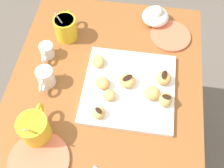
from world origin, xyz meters
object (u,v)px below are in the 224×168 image
saucer_coral_right (170,36)px  beignet_4 (109,95)px  cream_pitcher_white (45,77)px  dining_table (106,107)px  chocolate_sauce_pitcher (47,50)px  beignet_7 (127,81)px  ice_cream_bowl (155,16)px  saucer_coral_left (39,161)px  beignet_3 (102,83)px  beignet_6 (99,113)px  pastry_plate_square (129,87)px  coffee_mug_yellow_left (34,128)px  beignet_1 (166,100)px  beignet_0 (98,61)px  beignet_5 (152,93)px  coffee_mug_yellow_right (66,27)px  beignet_2 (163,78)px

saucer_coral_right → beignet_4: beignet_4 is taller
cream_pitcher_white → dining_table: bearing=-85.9°
chocolate_sauce_pitcher → beignet_7: (-0.09, -0.31, 0.00)m
ice_cream_bowl → saucer_coral_left: size_ratio=0.57×
beignet_3 → saucer_coral_right: bearing=-39.7°
beignet_6 → saucer_coral_right: bearing=-29.9°
ice_cream_bowl → pastry_plate_square: bearing=168.4°
dining_table → coffee_mug_yellow_left: 0.35m
beignet_1 → beignet_3: bearing=81.0°
pastry_plate_square → beignet_0: (0.08, 0.12, 0.02)m
beignet_3 → beignet_7: size_ratio=0.92×
chocolate_sauce_pitcher → beignet_3: chocolate_sauce_pitcher is taller
beignet_3 → beignet_4: size_ratio=1.19×
beignet_0 → beignet_6: size_ratio=1.22×
beignet_5 → beignet_4: bearing=100.7°
cream_pitcher_white → saucer_coral_right: (0.28, -0.43, -0.03)m
chocolate_sauce_pitcher → saucer_coral_right: (0.16, -0.46, -0.03)m
beignet_4 → coffee_mug_yellow_right: bearing=38.5°
coffee_mug_yellow_left → beignet_4: coffee_mug_yellow_left is taller
beignet_5 → saucer_coral_right: bearing=-11.2°
beignet_3 → coffee_mug_yellow_right: bearing=39.0°
beignet_4 → beignet_3: bearing=35.9°
coffee_mug_yellow_left → cream_pitcher_white: size_ratio=1.35×
ice_cream_bowl → beignet_3: (-0.35, 0.16, 0.00)m
coffee_mug_yellow_right → pastry_plate_square: bearing=-127.7°
saucer_coral_left → beignet_5: bearing=-49.9°
beignet_5 → beignet_6: (-0.10, 0.16, -0.00)m
ice_cream_bowl → saucer_coral_right: ice_cream_bowl is taller
beignet_1 → beignet_3: size_ratio=1.04×
chocolate_sauce_pitcher → beignet_2: size_ratio=1.72×
ice_cream_bowl → beignet_2: ice_cream_bowl is taller
pastry_plate_square → ice_cream_bowl: size_ratio=2.94×
beignet_2 → beignet_3: size_ratio=1.04×
coffee_mug_yellow_right → beignet_0: size_ratio=2.63×
saucer_coral_right → beignet_0: bearing=125.0°
pastry_plate_square → cream_pitcher_white: bearing=93.6°
beignet_4 → beignet_5: 0.14m
saucer_coral_left → saucer_coral_right: 0.68m
beignet_3 → cream_pitcher_white: bearing=91.9°
chocolate_sauce_pitcher → beignet_4: (-0.16, -0.26, -0.00)m
ice_cream_bowl → beignet_5: (-0.36, -0.01, 0.00)m
coffee_mug_yellow_right → beignet_0: bearing=-131.2°
dining_table → beignet_2: bearing=-78.3°
coffee_mug_yellow_left → beignet_3: 0.27m
cream_pitcher_white → beignet_5: cream_pitcher_white is taller
beignet_5 → beignet_6: size_ratio=1.23×
dining_table → coffee_mug_yellow_right: 0.35m
saucer_coral_right → saucer_coral_left: bearing=146.0°
beignet_3 → beignet_6: size_ratio=1.16×
beignet_1 → beignet_7: 0.15m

